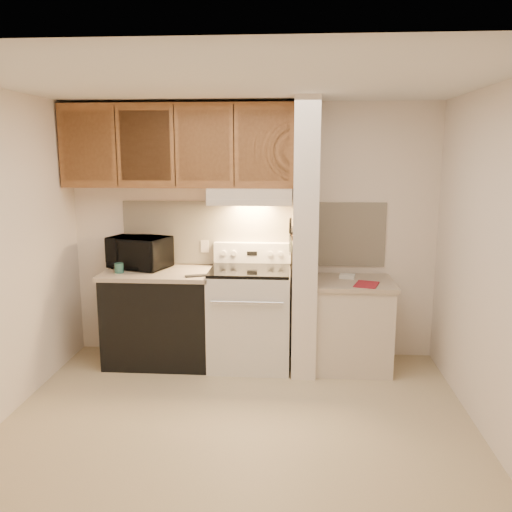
# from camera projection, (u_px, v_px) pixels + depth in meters

# --- Properties ---
(floor) EXTENTS (3.60, 3.60, 0.00)m
(floor) POSITION_uv_depth(u_px,v_px,m) (238.00, 422.00, 4.15)
(floor) COLOR #CCB790
(floor) RESTS_ON ground
(ceiling) EXTENTS (3.60, 3.60, 0.00)m
(ceiling) POSITION_uv_depth(u_px,v_px,m) (236.00, 82.00, 3.67)
(ceiling) COLOR white
(ceiling) RESTS_ON wall_back
(wall_back) EXTENTS (3.60, 2.50, 0.02)m
(wall_back) POSITION_uv_depth(u_px,v_px,m) (253.00, 232.00, 5.38)
(wall_back) COLOR white
(wall_back) RESTS_ON floor
(wall_right) EXTENTS (0.02, 3.00, 2.50)m
(wall_right) POSITION_uv_depth(u_px,v_px,m) (493.00, 266.00, 3.78)
(wall_right) COLOR white
(wall_right) RESTS_ON floor
(backsplash) EXTENTS (2.60, 0.02, 0.63)m
(backsplash) POSITION_uv_depth(u_px,v_px,m) (253.00, 233.00, 5.37)
(backsplash) COLOR white
(backsplash) RESTS_ON wall_back
(range_body) EXTENTS (0.76, 0.65, 0.92)m
(range_body) POSITION_uv_depth(u_px,v_px,m) (250.00, 318.00, 5.19)
(range_body) COLOR silver
(range_body) RESTS_ON floor
(oven_window) EXTENTS (0.50, 0.01, 0.30)m
(oven_window) POSITION_uv_depth(u_px,v_px,m) (247.00, 325.00, 4.87)
(oven_window) COLOR black
(oven_window) RESTS_ON range_body
(oven_handle) EXTENTS (0.65, 0.02, 0.02)m
(oven_handle) POSITION_uv_depth(u_px,v_px,m) (247.00, 302.00, 4.79)
(oven_handle) COLOR silver
(oven_handle) RESTS_ON range_body
(cooktop) EXTENTS (0.74, 0.64, 0.03)m
(cooktop) POSITION_uv_depth(u_px,v_px,m) (250.00, 270.00, 5.10)
(cooktop) COLOR black
(cooktop) RESTS_ON range_body
(range_backguard) EXTENTS (0.76, 0.08, 0.20)m
(range_backguard) POSITION_uv_depth(u_px,v_px,m) (252.00, 253.00, 5.36)
(range_backguard) COLOR silver
(range_backguard) RESTS_ON range_body
(range_display) EXTENTS (0.10, 0.01, 0.04)m
(range_display) POSITION_uv_depth(u_px,v_px,m) (252.00, 253.00, 5.31)
(range_display) COLOR black
(range_display) RESTS_ON range_backguard
(range_knob_left_outer) EXTENTS (0.05, 0.02, 0.05)m
(range_knob_left_outer) POSITION_uv_depth(u_px,v_px,m) (224.00, 253.00, 5.33)
(range_knob_left_outer) COLOR silver
(range_knob_left_outer) RESTS_ON range_backguard
(range_knob_left_inner) EXTENTS (0.05, 0.02, 0.05)m
(range_knob_left_inner) POSITION_uv_depth(u_px,v_px,m) (234.00, 253.00, 5.32)
(range_knob_left_inner) COLOR silver
(range_knob_left_inner) RESTS_ON range_backguard
(range_knob_right_inner) EXTENTS (0.05, 0.02, 0.05)m
(range_knob_right_inner) POSITION_uv_depth(u_px,v_px,m) (270.00, 254.00, 5.30)
(range_knob_right_inner) COLOR silver
(range_knob_right_inner) RESTS_ON range_backguard
(range_knob_right_outer) EXTENTS (0.05, 0.02, 0.05)m
(range_knob_right_outer) POSITION_uv_depth(u_px,v_px,m) (280.00, 254.00, 5.29)
(range_knob_right_outer) COLOR silver
(range_knob_right_outer) RESTS_ON range_backguard
(dishwasher_front) EXTENTS (1.00, 0.63, 0.87)m
(dishwasher_front) POSITION_uv_depth(u_px,v_px,m) (160.00, 319.00, 5.26)
(dishwasher_front) COLOR black
(dishwasher_front) RESTS_ON floor
(left_countertop) EXTENTS (1.04, 0.67, 0.04)m
(left_countertop) POSITION_uv_depth(u_px,v_px,m) (159.00, 273.00, 5.18)
(left_countertop) COLOR tan
(left_countertop) RESTS_ON dishwasher_front
(spoon_rest) EXTENTS (0.21, 0.13, 0.01)m
(spoon_rest) POSITION_uv_depth(u_px,v_px,m) (196.00, 276.00, 4.95)
(spoon_rest) COLOR black
(spoon_rest) RESTS_ON left_countertop
(teal_jar) EXTENTS (0.11, 0.11, 0.09)m
(teal_jar) POSITION_uv_depth(u_px,v_px,m) (119.00, 268.00, 5.09)
(teal_jar) COLOR #326B5E
(teal_jar) RESTS_ON left_countertop
(outlet) EXTENTS (0.08, 0.01, 0.12)m
(outlet) POSITION_uv_depth(u_px,v_px,m) (205.00, 246.00, 5.41)
(outlet) COLOR beige
(outlet) RESTS_ON backsplash
(microwave) EXTENTS (0.65, 0.53, 0.31)m
(microwave) POSITION_uv_depth(u_px,v_px,m) (139.00, 252.00, 5.30)
(microwave) COLOR black
(microwave) RESTS_ON left_countertop
(partition_pillar) EXTENTS (0.22, 0.70, 2.50)m
(partition_pillar) POSITION_uv_depth(u_px,v_px,m) (305.00, 238.00, 5.00)
(partition_pillar) COLOR white
(partition_pillar) RESTS_ON floor
(pillar_trim) EXTENTS (0.01, 0.70, 0.04)m
(pillar_trim) POSITION_uv_depth(u_px,v_px,m) (292.00, 232.00, 5.00)
(pillar_trim) COLOR brown
(pillar_trim) RESTS_ON partition_pillar
(knife_strip) EXTENTS (0.02, 0.42, 0.04)m
(knife_strip) POSITION_uv_depth(u_px,v_px,m) (292.00, 231.00, 4.94)
(knife_strip) COLOR black
(knife_strip) RESTS_ON partition_pillar
(knife_blade_a) EXTENTS (0.01, 0.03, 0.16)m
(knife_blade_a) POSITION_uv_depth(u_px,v_px,m) (290.00, 245.00, 4.79)
(knife_blade_a) COLOR silver
(knife_blade_a) RESTS_ON knife_strip
(knife_handle_a) EXTENTS (0.02, 0.02, 0.10)m
(knife_handle_a) POSITION_uv_depth(u_px,v_px,m) (290.00, 228.00, 4.78)
(knife_handle_a) COLOR black
(knife_handle_a) RESTS_ON knife_strip
(knife_blade_b) EXTENTS (0.01, 0.04, 0.18)m
(knife_blade_b) POSITION_uv_depth(u_px,v_px,m) (290.00, 245.00, 4.88)
(knife_blade_b) COLOR silver
(knife_blade_b) RESTS_ON knife_strip
(knife_handle_b) EXTENTS (0.02, 0.02, 0.10)m
(knife_handle_b) POSITION_uv_depth(u_px,v_px,m) (290.00, 227.00, 4.85)
(knife_handle_b) COLOR black
(knife_handle_b) RESTS_ON knife_strip
(knife_blade_c) EXTENTS (0.01, 0.04, 0.20)m
(knife_blade_c) POSITION_uv_depth(u_px,v_px,m) (290.00, 244.00, 4.97)
(knife_blade_c) COLOR silver
(knife_blade_c) RESTS_ON knife_strip
(knife_handle_c) EXTENTS (0.02, 0.02, 0.10)m
(knife_handle_c) POSITION_uv_depth(u_px,v_px,m) (290.00, 225.00, 4.94)
(knife_handle_c) COLOR black
(knife_handle_c) RESTS_ON knife_strip
(knife_blade_d) EXTENTS (0.01, 0.04, 0.16)m
(knife_blade_d) POSITION_uv_depth(u_px,v_px,m) (290.00, 240.00, 5.05)
(knife_blade_d) COLOR silver
(knife_blade_d) RESTS_ON knife_strip
(knife_handle_d) EXTENTS (0.02, 0.02, 0.10)m
(knife_handle_d) POSITION_uv_depth(u_px,v_px,m) (290.00, 224.00, 5.01)
(knife_handle_d) COLOR black
(knife_handle_d) RESTS_ON knife_strip
(knife_blade_e) EXTENTS (0.01, 0.04, 0.18)m
(knife_blade_e) POSITION_uv_depth(u_px,v_px,m) (290.00, 240.00, 5.13)
(knife_blade_e) COLOR silver
(knife_blade_e) RESTS_ON knife_strip
(knife_handle_e) EXTENTS (0.02, 0.02, 0.10)m
(knife_handle_e) POSITION_uv_depth(u_px,v_px,m) (291.00, 223.00, 5.10)
(knife_handle_e) COLOR black
(knife_handle_e) RESTS_ON knife_strip
(oven_mitt) EXTENTS (0.03, 0.09, 0.22)m
(oven_mitt) POSITION_uv_depth(u_px,v_px,m) (291.00, 239.00, 5.18)
(oven_mitt) COLOR slate
(oven_mitt) RESTS_ON partition_pillar
(right_cab_base) EXTENTS (0.70, 0.60, 0.81)m
(right_cab_base) POSITION_uv_depth(u_px,v_px,m) (352.00, 326.00, 5.13)
(right_cab_base) COLOR beige
(right_cab_base) RESTS_ON floor
(right_countertop) EXTENTS (0.74, 0.64, 0.04)m
(right_countertop) POSITION_uv_depth(u_px,v_px,m) (354.00, 283.00, 5.05)
(right_countertop) COLOR tan
(right_countertop) RESTS_ON right_cab_base
(red_folder) EXTENTS (0.26, 0.31, 0.01)m
(red_folder) POSITION_uv_depth(u_px,v_px,m) (367.00, 284.00, 4.89)
(red_folder) COLOR maroon
(red_folder) RESTS_ON right_countertop
(white_box) EXTENTS (0.16, 0.12, 0.04)m
(white_box) POSITION_uv_depth(u_px,v_px,m) (347.00, 276.00, 5.14)
(white_box) COLOR white
(white_box) RESTS_ON right_countertop
(range_hood) EXTENTS (0.78, 0.44, 0.15)m
(range_hood) POSITION_uv_depth(u_px,v_px,m) (251.00, 196.00, 5.09)
(range_hood) COLOR beige
(range_hood) RESTS_ON upper_cabinets
(hood_lip) EXTENTS (0.78, 0.04, 0.06)m
(hood_lip) POSITION_uv_depth(u_px,v_px,m) (249.00, 203.00, 4.89)
(hood_lip) COLOR beige
(hood_lip) RESTS_ON range_hood
(upper_cabinets) EXTENTS (2.18, 0.33, 0.77)m
(upper_cabinets) POSITION_uv_depth(u_px,v_px,m) (178.00, 146.00, 5.09)
(upper_cabinets) COLOR brown
(upper_cabinets) RESTS_ON wall_back
(cab_door_a) EXTENTS (0.46, 0.01, 0.63)m
(cab_door_a) POSITION_uv_depth(u_px,v_px,m) (87.00, 146.00, 4.99)
(cab_door_a) COLOR brown
(cab_door_a) RESTS_ON upper_cabinets
(cab_gap_a) EXTENTS (0.01, 0.01, 0.73)m
(cab_gap_a) POSITION_uv_depth(u_px,v_px,m) (116.00, 146.00, 4.97)
(cab_gap_a) COLOR black
(cab_gap_a) RESTS_ON upper_cabinets
(cab_door_b) EXTENTS (0.46, 0.01, 0.63)m
(cab_door_b) POSITION_uv_depth(u_px,v_px,m) (145.00, 146.00, 4.96)
(cab_door_b) COLOR brown
(cab_door_b) RESTS_ON upper_cabinets
(cab_gap_b) EXTENTS (0.01, 0.01, 0.73)m
(cab_gap_b) POSITION_uv_depth(u_px,v_px,m) (175.00, 146.00, 4.94)
(cab_gap_b) COLOR black
(cab_gap_b) RESTS_ON upper_cabinets
(cab_door_c) EXTENTS (0.46, 0.01, 0.63)m
(cab_door_c) POSITION_uv_depth(u_px,v_px,m) (204.00, 146.00, 4.92)
(cab_door_c) COLOR brown
(cab_door_c) RESTS_ON upper_cabinets
(cab_gap_c) EXTENTS (0.01, 0.01, 0.73)m
(cab_gap_c) POSITION_uv_depth(u_px,v_px,m) (234.00, 146.00, 4.90)
(cab_gap_c) COLOR black
(cab_gap_c) RESTS_ON upper_cabinets
(cab_door_d) EXTENTS (0.46, 0.01, 0.63)m
(cab_door_d) POSITION_uv_depth(u_px,v_px,m) (264.00, 146.00, 4.88)
(cab_door_d) COLOR brown
(cab_door_d) RESTS_ON upper_cabinets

